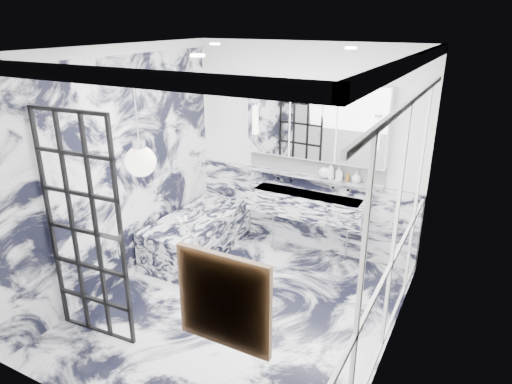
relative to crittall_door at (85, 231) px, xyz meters
The scene contains 25 objects.
floor 1.90m from the crittall_door, 42.83° to the left, with size 3.60×3.60×0.00m, color silver.
ceiling 2.23m from the crittall_door, 42.83° to the left, with size 3.60×3.60×0.00m, color white.
wall_back 3.04m from the crittall_door, 68.68° to the left, with size 3.60×3.60×0.00m, color white.
wall_front 1.37m from the crittall_door, 35.29° to the right, with size 3.60×3.60×0.00m, color white.
wall_left 1.16m from the crittall_door, 116.05° to the left, with size 3.60×3.60×0.00m, color white.
wall_right 2.90m from the crittall_door, 20.70° to the left, with size 3.60×3.60×0.00m, color white.
marble_clad_back 3.07m from the crittall_door, 68.50° to the left, with size 3.18×0.05×1.05m, color silver.
marble_clad_left 1.14m from the crittall_door, 115.37° to the left, with size 0.02×3.56×2.68m, color silver.
panel_molding 2.87m from the crittall_door, 20.84° to the left, with size 0.03×3.40×2.30m, color white.
soap_bottle_a 3.12m from the crittall_door, 61.03° to the left, with size 0.09×0.09×0.23m, color #8C5919.
soap_bottle_b 3.18m from the crittall_door, 59.32° to the left, with size 0.08×0.09×0.19m, color #4C4C51.
soap_bottle_c 3.30m from the crittall_door, 55.87° to the left, with size 0.12×0.12×0.15m, color silver.
face_pot 3.08m from the crittall_door, 62.45° to the left, with size 0.15×0.15×0.15m, color white.
amber_bottle 3.24m from the crittall_door, 57.54° to the left, with size 0.04×0.04×0.10m, color #8C5919.
flower_vase 1.49m from the crittall_door, 86.16° to the left, with size 0.09×0.09×0.12m, color silver.
crittall_door is the anchor object (origin of this frame).
artwork 2.18m from the crittall_door, 20.05° to the right, with size 0.53×0.05×0.53m, color #BE7B13.
pendant_light 1.26m from the crittall_door, ahead, with size 0.24×0.24×0.24m, color white.
trough_sink 2.89m from the crittall_door, 64.09° to the left, with size 1.60×0.45×0.30m, color silver.
ledge 3.01m from the crittall_door, 65.47° to the left, with size 1.90×0.14×0.04m, color silver.
subway_tile 3.07m from the crittall_door, 65.95° to the left, with size 1.90×0.03×0.23m, color white.
mirror_cabinet 3.09m from the crittall_door, 65.51° to the left, with size 1.90×0.16×1.00m, color white.
sconce_left 2.76m from the crittall_door, 80.77° to the left, with size 0.07×0.07×0.40m, color white.
sconce_right 3.42m from the crittall_door, 52.00° to the left, with size 0.07×0.07×0.40m, color white.
bathtub 2.11m from the crittall_door, 92.21° to the left, with size 0.75×1.65×0.55m, color silver.
Camera 1 is at (2.19, -3.72, 3.06)m, focal length 32.00 mm.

